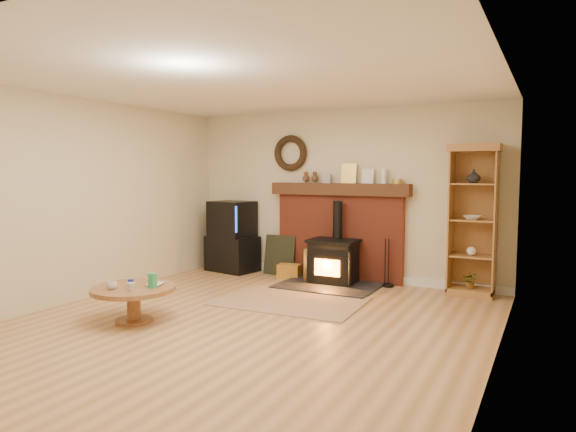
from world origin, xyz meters
The scene contains 11 objects.
ground centered at (0.00, 0.00, 0.00)m, with size 5.50×5.50×0.00m, color #A57645.
room_shell centered at (-0.02, 0.09, 1.72)m, with size 5.02×5.52×2.61m.
chimney_breast centered at (0.00, 2.67, 0.80)m, with size 2.20×0.22×1.78m.
wood_stove centered at (0.06, 2.27, 0.32)m, with size 1.40×1.00×1.22m.
area_rug centered at (-0.03, 1.10, 0.01)m, with size 1.81×1.25×0.01m, color brown.
tv_unit centered at (-1.83, 2.47, 0.56)m, with size 0.88×0.68×1.17m.
curio_cabinet centered at (1.96, 2.56, 1.01)m, with size 0.65×0.47×2.02m.
firelog_box centered at (-0.72, 2.40, 0.11)m, with size 0.34×0.21×0.21m, color #CED116.
leaning_painting centered at (-0.97, 2.55, 0.32)m, with size 0.53×0.03×0.64m, color black.
fire_tools centered at (0.83, 2.50, 0.11)m, with size 0.16×0.16×0.70m.
coffee_table centered at (-1.16, -0.48, 0.32)m, with size 0.92×0.92×0.55m.
Camera 1 is at (2.91, -4.62, 1.66)m, focal length 32.00 mm.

